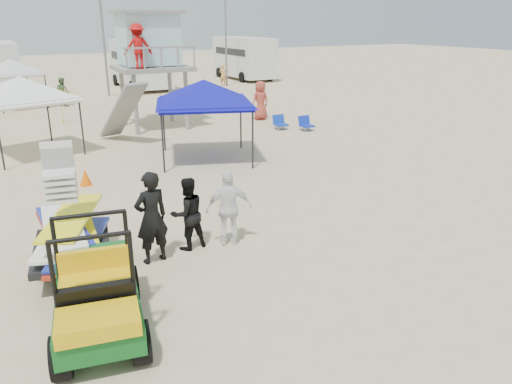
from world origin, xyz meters
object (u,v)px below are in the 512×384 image
surf_trailer (69,228)px  man_left (151,218)px  utility_cart (95,287)px  lifeguard_tower (147,44)px  canopy_blue (204,84)px

surf_trailer → man_left: 1.55m
utility_cart → man_left: size_ratio=1.36×
utility_cart → surf_trailer: (0.00, 2.33, 0.07)m
lifeguard_tower → canopy_blue: size_ratio=1.27×
man_left → utility_cart: bearing=43.7°
lifeguard_tower → canopy_blue: 6.29m
utility_cart → lifeguard_tower: (5.61, 14.95, 2.78)m
lifeguard_tower → utility_cart: bearing=-110.6°
lifeguard_tower → canopy_blue: bearing=-90.5°
man_left → canopy_blue: (4.03, 6.70, 1.65)m
utility_cart → canopy_blue: canopy_blue is taller
surf_trailer → canopy_blue: bearing=49.1°
utility_cart → surf_trailer: 2.33m
utility_cart → man_left: (1.52, 2.03, 0.10)m
man_left → lifeguard_tower: (4.09, 12.91, 2.69)m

